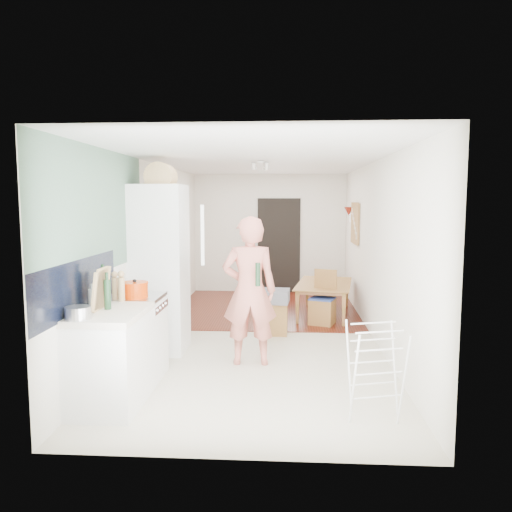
# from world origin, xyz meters

# --- Properties ---
(room_shell) EXTENTS (3.20, 7.00, 2.50)m
(room_shell) POSITION_xyz_m (0.00, 0.00, 1.25)
(room_shell) COLOR white
(room_shell) RESTS_ON ground
(floor) EXTENTS (3.20, 7.00, 0.01)m
(floor) POSITION_xyz_m (0.00, 0.00, 0.00)
(floor) COLOR beige
(floor) RESTS_ON ground
(wood_floor_overlay) EXTENTS (3.20, 3.30, 0.01)m
(wood_floor_overlay) POSITION_xyz_m (0.00, 1.85, 0.01)
(wood_floor_overlay) COLOR #601B13
(wood_floor_overlay) RESTS_ON room_shell
(sage_wall_panel) EXTENTS (0.02, 3.00, 1.30)m
(sage_wall_panel) POSITION_xyz_m (-1.59, -2.00, 1.85)
(sage_wall_panel) COLOR slate
(sage_wall_panel) RESTS_ON room_shell
(tile_splashback) EXTENTS (0.02, 1.90, 0.50)m
(tile_splashback) POSITION_xyz_m (-1.59, -2.55, 1.15)
(tile_splashback) COLOR black
(tile_splashback) RESTS_ON room_shell
(doorway_recess) EXTENTS (0.90, 0.04, 2.00)m
(doorway_recess) POSITION_xyz_m (0.20, 3.48, 1.00)
(doorway_recess) COLOR black
(doorway_recess) RESTS_ON room_shell
(base_cabinet) EXTENTS (0.60, 0.90, 0.86)m
(base_cabinet) POSITION_xyz_m (-1.30, -2.55, 0.43)
(base_cabinet) COLOR white
(base_cabinet) RESTS_ON room_shell
(worktop) EXTENTS (0.62, 0.92, 0.06)m
(worktop) POSITION_xyz_m (-1.30, -2.55, 0.89)
(worktop) COLOR beige
(worktop) RESTS_ON room_shell
(range_cooker) EXTENTS (0.60, 0.60, 0.88)m
(range_cooker) POSITION_xyz_m (-1.30, -1.80, 0.44)
(range_cooker) COLOR white
(range_cooker) RESTS_ON room_shell
(cooker_top) EXTENTS (0.60, 0.60, 0.04)m
(cooker_top) POSITION_xyz_m (-1.30, -1.80, 0.90)
(cooker_top) COLOR #B9B9BB
(cooker_top) RESTS_ON room_shell
(fridge_housing) EXTENTS (0.66, 0.66, 2.15)m
(fridge_housing) POSITION_xyz_m (-1.27, -0.78, 1.07)
(fridge_housing) COLOR white
(fridge_housing) RESTS_ON room_shell
(fridge_door) EXTENTS (0.14, 0.56, 0.70)m
(fridge_door) POSITION_xyz_m (-0.66, -1.08, 1.55)
(fridge_door) COLOR white
(fridge_door) RESTS_ON room_shell
(fridge_interior) EXTENTS (0.02, 0.52, 0.66)m
(fridge_interior) POSITION_xyz_m (-0.96, -0.78, 1.55)
(fridge_interior) COLOR white
(fridge_interior) RESTS_ON room_shell
(pinboard) EXTENTS (0.03, 0.90, 0.70)m
(pinboard) POSITION_xyz_m (1.58, 1.90, 1.55)
(pinboard) COLOR tan
(pinboard) RESTS_ON room_shell
(pinboard_frame) EXTENTS (0.00, 0.94, 0.74)m
(pinboard_frame) POSITION_xyz_m (1.57, 1.90, 1.55)
(pinboard_frame) COLOR #9E6437
(pinboard_frame) RESTS_ON room_shell
(wall_sconce) EXTENTS (0.18, 0.18, 0.16)m
(wall_sconce) POSITION_xyz_m (1.54, 2.55, 1.75)
(wall_sconce) COLOR maroon
(wall_sconce) RESTS_ON room_shell
(person) EXTENTS (0.80, 0.56, 2.09)m
(person) POSITION_xyz_m (-0.08, -1.24, 1.05)
(person) COLOR #DA7868
(person) RESTS_ON floor
(dining_table) EXTENTS (0.94, 1.44, 0.47)m
(dining_table) POSITION_xyz_m (1.03, 1.34, 0.24)
(dining_table) COLOR #9E6437
(dining_table) RESTS_ON floor
(dining_chair) EXTENTS (0.46, 0.46, 0.86)m
(dining_chair) POSITION_xyz_m (0.93, 0.70, 0.43)
(dining_chair) COLOR #9E6437
(dining_chair) RESTS_ON floor
(stool) EXTENTS (0.37, 0.37, 0.47)m
(stool) POSITION_xyz_m (0.20, 0.12, 0.23)
(stool) COLOR #9E6437
(stool) RESTS_ON floor
(grey_drape) EXTENTS (0.45, 0.45, 0.19)m
(grey_drape) POSITION_xyz_m (0.19, 0.12, 0.56)
(grey_drape) COLOR slate
(grey_drape) RESTS_ON stool
(drying_rack) EXTENTS (0.53, 0.50, 0.86)m
(drying_rack) POSITION_xyz_m (1.16, -2.70, 0.43)
(drying_rack) COLOR white
(drying_rack) RESTS_ON floor
(bread_bin) EXTENTS (0.44, 0.43, 0.19)m
(bread_bin) POSITION_xyz_m (-1.22, -0.83, 2.25)
(bread_bin) COLOR tan
(bread_bin) RESTS_ON fridge_housing
(red_casserole) EXTENTS (0.33, 0.33, 0.17)m
(red_casserole) POSITION_xyz_m (-1.25, -1.90, 1.00)
(red_casserole) COLOR #D13603
(red_casserole) RESTS_ON cooker_top
(steel_pan) EXTENTS (0.24, 0.24, 0.11)m
(steel_pan) POSITION_xyz_m (-1.45, -2.90, 0.98)
(steel_pan) COLOR #B9B9BB
(steel_pan) RESTS_ON worktop
(held_bottle) EXTENTS (0.06, 0.06, 0.27)m
(held_bottle) POSITION_xyz_m (0.03, -1.43, 1.11)
(held_bottle) COLOR #1B3A21
(held_bottle) RESTS_ON person
(bottle_a) EXTENTS (0.08, 0.08, 0.32)m
(bottle_a) POSITION_xyz_m (-1.46, -2.27, 1.08)
(bottle_a) COLOR #1B3A21
(bottle_a) RESTS_ON worktop
(bottle_b) EXTENTS (0.08, 0.08, 0.29)m
(bottle_b) POSITION_xyz_m (-1.34, -2.49, 1.06)
(bottle_b) COLOR #1B3A21
(bottle_b) RESTS_ON worktop
(bottle_c) EXTENTS (0.11, 0.11, 0.20)m
(bottle_c) POSITION_xyz_m (-1.46, -2.54, 1.02)
(bottle_c) COLOR beige
(bottle_c) RESTS_ON worktop
(pepper_mill_front) EXTENTS (0.08, 0.08, 0.25)m
(pepper_mill_front) POSITION_xyz_m (-1.33, -2.09, 1.04)
(pepper_mill_front) COLOR tan
(pepper_mill_front) RESTS_ON worktop
(pepper_mill_back) EXTENTS (0.06, 0.06, 0.23)m
(pepper_mill_back) POSITION_xyz_m (-1.43, -2.02, 1.04)
(pepper_mill_back) COLOR tan
(pepper_mill_back) RESTS_ON worktop
(chopping_boards) EXTENTS (0.06, 0.30, 0.41)m
(chopping_boards) POSITION_xyz_m (-1.38, -2.54, 1.12)
(chopping_boards) COLOR tan
(chopping_boards) RESTS_ON worktop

